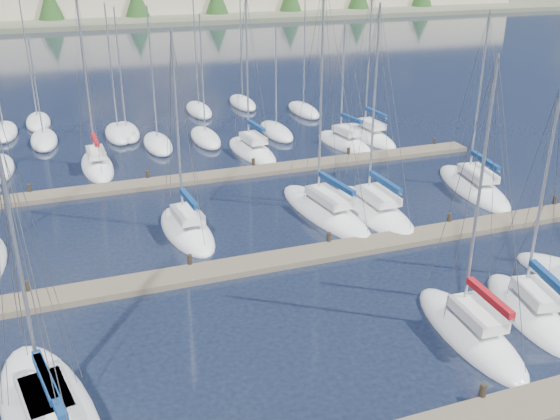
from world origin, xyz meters
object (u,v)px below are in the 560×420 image
object	(u,v)px
sailboat_j	(187,230)
sailboat_m	(473,187)
sailboat_d	(470,332)
sailboat_b	(50,417)
sailboat_r	(369,136)
sailboat_p	(252,151)
sailboat_k	(325,211)
sailboat_q	(344,143)
sailboat_n	(97,166)
sailboat_l	(374,211)
sailboat_e	(529,311)
sailboat_c	(49,418)

from	to	relation	value
sailboat_j	sailboat_m	world-z (taller)	sailboat_m
sailboat_d	sailboat_b	bearing A→B (deg)	-179.14
sailboat_r	sailboat_b	bearing A→B (deg)	-137.69
sailboat_p	sailboat_k	xyz separation A→B (m)	(0.53, -13.64, -0.00)
sailboat_q	sailboat_n	distance (m)	20.42
sailboat_p	sailboat_l	size ratio (longest dim) A/B	0.99
sailboat_k	sailboat_b	bearing A→B (deg)	-147.49
sailboat_l	sailboat_r	bearing A→B (deg)	62.40
sailboat_l	sailboat_e	bearing A→B (deg)	-86.15
sailboat_r	sailboat_d	size ratio (longest dim) A/B	1.04
sailboat_e	sailboat_b	distance (m)	21.03
sailboat_q	sailboat_b	world-z (taller)	sailboat_b
sailboat_l	sailboat_n	world-z (taller)	sailboat_n
sailboat_p	sailboat_k	bearing A→B (deg)	-92.91
sailboat_r	sailboat_l	bearing A→B (deg)	-119.65
sailboat_k	sailboat_j	xyz separation A→B (m)	(-8.85, 0.25, -0.00)
sailboat_m	sailboat_e	bearing A→B (deg)	-107.53
sailboat_l	sailboat_r	distance (m)	16.85
sailboat_b	sailboat_j	bearing A→B (deg)	48.48
sailboat_l	sailboat_c	distance (m)	23.69
sailboat_c	sailboat_n	world-z (taller)	sailboat_n
sailboat_m	sailboat_d	size ratio (longest dim) A/B	0.99
sailboat_p	sailboat_e	size ratio (longest dim) A/B	1.16
sailboat_j	sailboat_e	bearing A→B (deg)	-52.06
sailboat_q	sailboat_p	bearing A→B (deg)	167.57
sailboat_b	sailboat_n	size ratio (longest dim) A/B	0.98
sailboat_r	sailboat_b	distance (m)	39.08
sailboat_r	sailboat_b	size ratio (longest dim) A/B	0.98
sailboat_r	sailboat_e	size ratio (longest dim) A/B	1.16
sailboat_n	sailboat_b	bearing A→B (deg)	-99.69
sailboat_l	sailboat_d	xyz separation A→B (m)	(-2.43, -13.51, 0.01)
sailboat_c	sailboat_k	bearing A→B (deg)	27.89
sailboat_e	sailboat_n	size ratio (longest dim) A/B	0.84
sailboat_l	sailboat_p	bearing A→B (deg)	102.36
sailboat_n	sailboat_d	xyz separation A→B (m)	(13.40, -28.52, -0.01)
sailboat_e	sailboat_k	bearing A→B (deg)	118.09
sailboat_j	sailboat_b	bearing A→B (deg)	-124.26
sailboat_m	sailboat_d	bearing A→B (deg)	-116.89
sailboat_p	sailboat_d	world-z (taller)	sailboat_p
sailboat_b	sailboat_l	bearing A→B (deg)	21.12
sailboat_k	sailboat_j	distance (m)	8.85
sailboat_j	sailboat_n	distance (m)	14.39
sailboat_e	sailboat_c	bearing A→B (deg)	-168.99
sailboat_p	sailboat_e	world-z (taller)	sailboat_p
sailboat_n	sailboat_m	distance (m)	27.92
sailboat_c	sailboat_e	distance (m)	21.06
sailboat_q	sailboat_r	bearing A→B (deg)	13.35
sailboat_c	sailboat_k	world-z (taller)	sailboat_k
sailboat_k	sailboat_r	bearing A→B (deg)	46.81
sailboat_q	sailboat_c	world-z (taller)	sailboat_c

